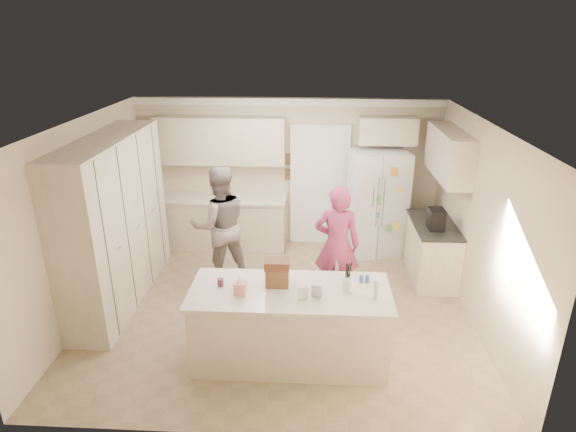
# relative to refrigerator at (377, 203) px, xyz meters

# --- Properties ---
(floor) EXTENTS (5.20, 4.60, 0.02)m
(floor) POSITION_rel_refrigerator_xyz_m (-1.53, -1.90, -0.91)
(floor) COLOR #947C5B
(floor) RESTS_ON ground
(ceiling) EXTENTS (5.20, 4.60, 0.02)m
(ceiling) POSITION_rel_refrigerator_xyz_m (-1.53, -1.90, 1.71)
(ceiling) COLOR white
(ceiling) RESTS_ON wall_back
(wall_back) EXTENTS (5.20, 0.02, 2.60)m
(wall_back) POSITION_rel_refrigerator_xyz_m (-1.53, 0.41, 0.40)
(wall_back) COLOR beige
(wall_back) RESTS_ON ground
(wall_front) EXTENTS (5.20, 0.02, 2.60)m
(wall_front) POSITION_rel_refrigerator_xyz_m (-1.53, -4.21, 0.40)
(wall_front) COLOR beige
(wall_front) RESTS_ON ground
(wall_left) EXTENTS (0.02, 4.60, 2.60)m
(wall_left) POSITION_rel_refrigerator_xyz_m (-4.14, -1.90, 0.40)
(wall_left) COLOR beige
(wall_left) RESTS_ON ground
(wall_right) EXTENTS (0.02, 4.60, 2.60)m
(wall_right) POSITION_rel_refrigerator_xyz_m (1.08, -1.90, 0.40)
(wall_right) COLOR beige
(wall_right) RESTS_ON ground
(crown_back) EXTENTS (5.20, 0.08, 0.12)m
(crown_back) POSITION_rel_refrigerator_xyz_m (-1.53, 0.36, 1.63)
(crown_back) COLOR white
(crown_back) RESTS_ON wall_back
(pantry_bank) EXTENTS (0.60, 2.60, 2.35)m
(pantry_bank) POSITION_rel_refrigerator_xyz_m (-3.83, -1.70, 0.28)
(pantry_bank) COLOR beige
(pantry_bank) RESTS_ON floor
(back_base_cab) EXTENTS (2.20, 0.60, 0.88)m
(back_base_cab) POSITION_rel_refrigerator_xyz_m (-2.68, 0.10, -0.46)
(back_base_cab) COLOR beige
(back_base_cab) RESTS_ON floor
(back_countertop) EXTENTS (2.24, 0.63, 0.04)m
(back_countertop) POSITION_rel_refrigerator_xyz_m (-2.68, 0.09, 0.00)
(back_countertop) COLOR beige
(back_countertop) RESTS_ON back_base_cab
(back_upper_cab) EXTENTS (2.20, 0.35, 0.80)m
(back_upper_cab) POSITION_rel_refrigerator_xyz_m (-2.68, 0.22, 1.00)
(back_upper_cab) COLOR beige
(back_upper_cab) RESTS_ON wall_back
(doorway_opening) EXTENTS (0.90, 0.06, 2.10)m
(doorway_opening) POSITION_rel_refrigerator_xyz_m (-0.98, 0.38, 0.15)
(doorway_opening) COLOR black
(doorway_opening) RESTS_ON floor
(doorway_casing) EXTENTS (1.02, 0.03, 2.22)m
(doorway_casing) POSITION_rel_refrigerator_xyz_m (-0.98, 0.34, 0.15)
(doorway_casing) COLOR white
(doorway_casing) RESTS_ON floor
(wall_frame_upper) EXTENTS (0.15, 0.02, 0.20)m
(wall_frame_upper) POSITION_rel_refrigerator_xyz_m (-1.51, 0.37, 0.65)
(wall_frame_upper) COLOR brown
(wall_frame_upper) RESTS_ON wall_back
(wall_frame_lower) EXTENTS (0.15, 0.02, 0.20)m
(wall_frame_lower) POSITION_rel_refrigerator_xyz_m (-1.51, 0.37, 0.38)
(wall_frame_lower) COLOR brown
(wall_frame_lower) RESTS_ON wall_back
(refrigerator) EXTENTS (1.02, 0.86, 1.80)m
(refrigerator) POSITION_rel_refrigerator_xyz_m (0.00, 0.00, 0.00)
(refrigerator) COLOR white
(refrigerator) RESTS_ON floor
(fridge_seam) EXTENTS (0.02, 0.02, 1.78)m
(fridge_seam) POSITION_rel_refrigerator_xyz_m (0.00, -0.35, 0.00)
(fridge_seam) COLOR gray
(fridge_seam) RESTS_ON refrigerator
(fridge_dispenser) EXTENTS (0.22, 0.03, 0.35)m
(fridge_dispenser) POSITION_rel_refrigerator_xyz_m (-0.22, -0.37, 0.25)
(fridge_dispenser) COLOR black
(fridge_dispenser) RESTS_ON refrigerator
(fridge_handle_l) EXTENTS (0.02, 0.02, 0.85)m
(fridge_handle_l) POSITION_rel_refrigerator_xyz_m (-0.05, -0.37, 0.15)
(fridge_handle_l) COLOR silver
(fridge_handle_l) RESTS_ON refrigerator
(fridge_handle_r) EXTENTS (0.02, 0.02, 0.85)m
(fridge_handle_r) POSITION_rel_refrigerator_xyz_m (0.05, -0.37, 0.15)
(fridge_handle_r) COLOR silver
(fridge_handle_r) RESTS_ON refrigerator
(over_fridge_cab) EXTENTS (0.95, 0.35, 0.45)m
(over_fridge_cab) POSITION_rel_refrigerator_xyz_m (0.12, 0.22, 1.20)
(over_fridge_cab) COLOR beige
(over_fridge_cab) RESTS_ON wall_back
(right_base_cab) EXTENTS (0.60, 1.20, 0.88)m
(right_base_cab) POSITION_rel_refrigerator_xyz_m (0.77, -0.90, -0.46)
(right_base_cab) COLOR beige
(right_base_cab) RESTS_ON floor
(right_countertop) EXTENTS (0.63, 1.24, 0.04)m
(right_countertop) POSITION_rel_refrigerator_xyz_m (0.76, -0.90, 0.00)
(right_countertop) COLOR #2D2B28
(right_countertop) RESTS_ON right_base_cab
(right_upper_cab) EXTENTS (0.35, 1.50, 0.70)m
(right_upper_cab) POSITION_rel_refrigerator_xyz_m (0.89, -0.70, 1.05)
(right_upper_cab) COLOR beige
(right_upper_cab) RESTS_ON wall_right
(coffee_maker) EXTENTS (0.22, 0.28, 0.30)m
(coffee_maker) POSITION_rel_refrigerator_xyz_m (0.72, -1.10, 0.17)
(coffee_maker) COLOR black
(coffee_maker) RESTS_ON right_countertop
(island_base) EXTENTS (2.20, 0.90, 0.88)m
(island_base) POSITION_rel_refrigerator_xyz_m (-1.33, -3.00, -0.46)
(island_base) COLOR beige
(island_base) RESTS_ON floor
(island_top) EXTENTS (2.28, 0.96, 0.05)m
(island_top) POSITION_rel_refrigerator_xyz_m (-1.33, -3.00, 0.00)
(island_top) COLOR beige
(island_top) RESTS_ON island_base
(utensil_crock) EXTENTS (0.13, 0.13, 0.15)m
(utensil_crock) POSITION_rel_refrigerator_xyz_m (-0.68, -2.95, 0.10)
(utensil_crock) COLOR white
(utensil_crock) RESTS_ON island_top
(tissue_box) EXTENTS (0.13, 0.13, 0.14)m
(tissue_box) POSITION_rel_refrigerator_xyz_m (-1.88, -3.10, 0.10)
(tissue_box) COLOR pink
(tissue_box) RESTS_ON island_top
(tissue_plume) EXTENTS (0.08, 0.08, 0.08)m
(tissue_plume) POSITION_rel_refrigerator_xyz_m (-1.88, -3.10, 0.20)
(tissue_plume) COLOR white
(tissue_plume) RESTS_ON tissue_box
(dollhouse_body) EXTENTS (0.26, 0.18, 0.22)m
(dollhouse_body) POSITION_rel_refrigerator_xyz_m (-1.48, -2.90, 0.14)
(dollhouse_body) COLOR brown
(dollhouse_body) RESTS_ON island_top
(dollhouse_roof) EXTENTS (0.28, 0.20, 0.10)m
(dollhouse_roof) POSITION_rel_refrigerator_xyz_m (-1.48, -2.90, 0.30)
(dollhouse_roof) COLOR #592D1E
(dollhouse_roof) RESTS_ON dollhouse_body
(jam_jar) EXTENTS (0.07, 0.07, 0.09)m
(jam_jar) POSITION_rel_refrigerator_xyz_m (-2.13, -2.95, 0.07)
(jam_jar) COLOR #59263F
(jam_jar) RESTS_ON island_top
(greeting_card_a) EXTENTS (0.12, 0.06, 0.16)m
(greeting_card_a) POSITION_rel_refrigerator_xyz_m (-1.18, -3.20, 0.11)
(greeting_card_a) COLOR white
(greeting_card_a) RESTS_ON island_top
(greeting_card_b) EXTENTS (0.12, 0.05, 0.16)m
(greeting_card_b) POSITION_rel_refrigerator_xyz_m (-1.03, -3.15, 0.11)
(greeting_card_b) COLOR silver
(greeting_card_b) RESTS_ON island_top
(water_bottle) EXTENTS (0.07, 0.07, 0.24)m
(water_bottle) POSITION_rel_refrigerator_xyz_m (-0.38, -3.15, 0.14)
(water_bottle) COLOR silver
(water_bottle) RESTS_ON island_top
(shaker_salt) EXTENTS (0.05, 0.05, 0.09)m
(shaker_salt) POSITION_rel_refrigerator_xyz_m (-0.51, -2.78, 0.07)
(shaker_salt) COLOR #394DA0
(shaker_salt) RESTS_ON island_top
(shaker_pepper) EXTENTS (0.05, 0.05, 0.09)m
(shaker_pepper) POSITION_rel_refrigerator_xyz_m (-0.44, -2.78, 0.07)
(shaker_pepper) COLOR #394DA0
(shaker_pepper) RESTS_ON island_top
(teen_boy) EXTENTS (1.08, 0.97, 1.83)m
(teen_boy) POSITION_rel_refrigerator_xyz_m (-2.48, -1.14, 0.02)
(teen_boy) COLOR gray
(teen_boy) RESTS_ON floor
(teen_girl) EXTENTS (0.67, 0.47, 1.74)m
(teen_girl) POSITION_rel_refrigerator_xyz_m (-0.74, -1.65, -0.03)
(teen_girl) COLOR #B33E50
(teen_girl) RESTS_ON floor
(fridge_magnets) EXTENTS (0.76, 0.02, 1.44)m
(fridge_magnets) POSITION_rel_refrigerator_xyz_m (0.00, -0.36, 0.00)
(fridge_magnets) COLOR tan
(fridge_magnets) RESTS_ON refrigerator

